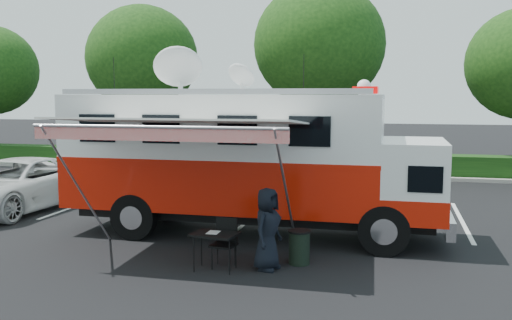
{
  "coord_description": "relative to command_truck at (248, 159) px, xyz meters",
  "views": [
    {
      "loc": [
        3.56,
        -14.06,
        3.62
      ],
      "look_at": [
        0.0,
        0.5,
        1.9
      ],
      "focal_mm": 40.0,
      "sensor_mm": 36.0,
      "label": 1
    }
  ],
  "objects": [
    {
      "name": "white_suv",
      "position": [
        -7.86,
        1.31,
        -1.99
      ],
      "size": [
        3.16,
        6.04,
        1.62
      ],
      "primitive_type": "imported",
      "rotation": [
        0.0,
        0.0,
        -0.08
      ],
      "color": "silver",
      "rests_on": "ground_plane"
    },
    {
      "name": "trash_bin",
      "position": [
        1.71,
        -2.25,
        -1.62
      ],
      "size": [
        0.49,
        0.49,
        0.74
      ],
      "color": "black",
      "rests_on": "ground_plane"
    },
    {
      "name": "person",
      "position": [
        1.13,
        -2.8,
        -1.99
      ],
      "size": [
        0.73,
        0.95,
        1.72
      ],
      "primitive_type": "imported",
      "rotation": [
        0.0,
        0.0,
        1.33
      ],
      "color": "black",
      "rests_on": "ground_plane"
    },
    {
      "name": "folding_table",
      "position": [
        0.09,
        -3.1,
        -1.25
      ],
      "size": [
        1.01,
        0.79,
        0.79
      ],
      "color": "black",
      "rests_on": "ground_plane"
    },
    {
      "name": "command_truck",
      "position": [
        0.0,
        0.0,
        0.0
      ],
      "size": [
        9.68,
        2.66,
        4.65
      ],
      "color": "black",
      "rests_on": "ground_plane"
    },
    {
      "name": "stall_lines",
      "position": [
        -0.42,
        3.0,
        -1.99
      ],
      "size": [
        24.12,
        5.5,
        0.01
      ],
      "color": "silver",
      "rests_on": "ground_plane"
    },
    {
      "name": "back_border",
      "position": [
        1.23,
        12.9,
        3.01
      ],
      "size": [
        60.0,
        6.14,
        8.87
      ],
      "color": "#9E998E",
      "rests_on": "ground_plane"
    },
    {
      "name": "awning",
      "position": [
        -0.87,
        -2.76,
        1.0
      ],
      "size": [
        5.28,
        2.72,
        3.19
      ],
      "color": "silver",
      "rests_on": "ground_plane"
    },
    {
      "name": "folding_chair",
      "position": [
        0.21,
        -2.77,
        -1.38
      ],
      "size": [
        0.54,
        0.57,
        1.02
      ],
      "color": "black",
      "rests_on": "ground_plane"
    },
    {
      "name": "ground_plane",
      "position": [
        0.08,
        0.0,
        -1.99
      ],
      "size": [
        120.0,
        120.0,
        0.0
      ],
      "primitive_type": "plane",
      "color": "black",
      "rests_on": "ground"
    }
  ]
}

